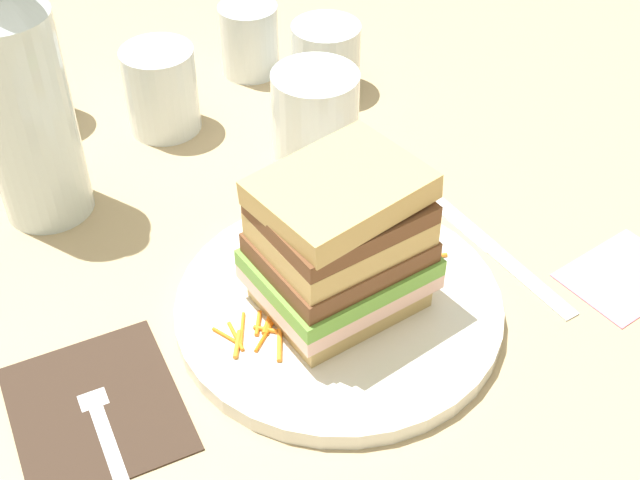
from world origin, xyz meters
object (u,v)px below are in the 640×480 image
(empty_tumbler_0, at_px, (161,90))
(empty_tumbler_2, at_px, (326,58))
(knife, at_px, (494,250))
(juice_glass, at_px, (315,125))
(water_bottle, at_px, (23,100))
(fork, at_px, (103,429))
(empty_tumbler_1, at_px, (34,85))
(sandwich, at_px, (338,246))
(napkin_dark, at_px, (96,408))
(napkin_pink, at_px, (624,276))
(empty_tumbler_3, at_px, (249,39))
(main_plate, at_px, (337,307))

(empty_tumbler_0, height_order, empty_tumbler_2, empty_tumbler_0)
(empty_tumbler_0, bearing_deg, empty_tumbler_2, -2.84)
(empty_tumbler_2, bearing_deg, knife, -88.55)
(juice_glass, xyz_separation_m, water_bottle, (-0.25, 0.05, 0.07))
(fork, height_order, water_bottle, water_bottle)
(water_bottle, distance_m, empty_tumbler_2, 0.33)
(empty_tumbler_0, relative_size, empty_tumbler_1, 1.06)
(sandwich, xyz_separation_m, napkin_dark, (-0.20, -0.00, -0.07))
(napkin_pink, bearing_deg, empty_tumbler_3, 107.72)
(main_plate, bearing_deg, napkin_pink, -17.15)
(empty_tumbler_0, bearing_deg, knife, -58.78)
(empty_tumbler_2, bearing_deg, empty_tumbler_1, 164.71)
(fork, xyz_separation_m, empty_tumbler_2, (0.34, 0.33, 0.03))
(napkin_dark, height_order, empty_tumbler_3, empty_tumbler_3)
(knife, relative_size, empty_tumbler_2, 2.70)
(empty_tumbler_1, distance_m, empty_tumbler_3, 0.23)
(juice_glass, distance_m, empty_tumbler_0, 0.16)
(sandwich, xyz_separation_m, knife, (0.16, 0.00, -0.07))
(empty_tumbler_0, distance_m, empty_tumbler_2, 0.18)
(napkin_dark, relative_size, napkin_pink, 1.35)
(main_plate, height_order, napkin_pink, main_plate)
(fork, bearing_deg, empty_tumbler_2, 43.64)
(napkin_dark, bearing_deg, sandwich, 1.11)
(empty_tumbler_1, height_order, empty_tumbler_2, empty_tumbler_1)
(napkin_dark, xyz_separation_m, empty_tumbler_3, (0.29, 0.38, 0.04))
(empty_tumbler_0, xyz_separation_m, empty_tumbler_1, (-0.11, 0.07, -0.00))
(sandwich, bearing_deg, napkin_pink, -17.18)
(empty_tumbler_1, distance_m, empty_tumbler_2, 0.30)
(napkin_dark, bearing_deg, fork, -91.54)
(sandwich, distance_m, napkin_dark, 0.21)
(empty_tumbler_0, relative_size, empty_tumbler_3, 1.13)
(fork, xyz_separation_m, empty_tumbler_0, (0.17, 0.34, 0.04))
(sandwich, xyz_separation_m, empty_tumbler_0, (-0.03, 0.31, -0.03))
(main_plate, relative_size, napkin_dark, 1.93)
(fork, distance_m, empty_tumbler_1, 0.41)
(main_plate, xyz_separation_m, napkin_pink, (0.23, -0.07, -0.01))
(main_plate, distance_m, fork, 0.20)
(fork, relative_size, empty_tumbler_0, 1.90)
(juice_glass, relative_size, empty_tumbler_1, 1.16)
(empty_tumbler_2, xyz_separation_m, napkin_pink, (0.09, -0.37, -0.04))
(fork, xyz_separation_m, knife, (0.35, 0.03, -0.00))
(napkin_pink, bearing_deg, water_bottle, 142.49)
(empty_tumbler_3, distance_m, napkin_pink, 0.47)
(empty_tumbler_1, bearing_deg, empty_tumbler_3, -1.93)
(empty_tumbler_0, xyz_separation_m, napkin_pink, (0.26, -0.38, -0.04))
(napkin_dark, distance_m, empty_tumbler_2, 0.46)
(napkin_pink, bearing_deg, fork, 173.91)
(napkin_dark, relative_size, fork, 0.80)
(main_plate, bearing_deg, empty_tumbler_1, 110.33)
(fork, bearing_deg, sandwich, 7.55)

